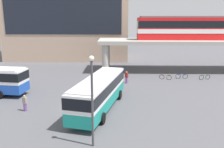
# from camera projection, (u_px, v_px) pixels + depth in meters

# --- Properties ---
(ground_plane) EXTENTS (120.00, 120.00, 0.00)m
(ground_plane) POSITION_uv_depth(u_px,v_px,m) (92.00, 82.00, 33.66)
(ground_plane) COLOR #515156
(station_building) EXTENTS (25.73, 12.80, 20.99)m
(station_building) POSITION_uv_depth(u_px,v_px,m) (69.00, 10.00, 52.48)
(station_building) COLOR tan
(station_building) RESTS_ON ground_plane
(elevated_platform) EXTENTS (33.42, 6.96, 5.30)m
(elevated_platform) POSITION_uv_depth(u_px,v_px,m) (198.00, 44.00, 39.90)
(elevated_platform) COLOR #ADA89E
(elevated_platform) RESTS_ON ground_plane
(train) EXTENTS (19.27, 2.96, 3.84)m
(train) POSITION_uv_depth(u_px,v_px,m) (196.00, 28.00, 39.31)
(train) COLOR red
(train) RESTS_ON elevated_platform
(bus_main) EXTENTS (4.99, 11.33, 3.22)m
(bus_main) POSITION_uv_depth(u_px,v_px,m) (99.00, 90.00, 23.11)
(bus_main) COLOR teal
(bus_main) RESTS_ON ground_plane
(bicycle_brown) EXTENTS (1.71, 0.65, 1.04)m
(bicycle_brown) POSITION_uv_depth(u_px,v_px,m) (165.00, 77.00, 35.02)
(bicycle_brown) COLOR black
(bicycle_brown) RESTS_ON ground_plane
(bicycle_green) EXTENTS (1.76, 0.47, 1.04)m
(bicycle_green) POSITION_uv_depth(u_px,v_px,m) (205.00, 77.00, 35.02)
(bicycle_green) COLOR black
(bicycle_green) RESTS_ON ground_plane
(bicycle_blue) EXTENTS (1.79, 0.07, 1.04)m
(bicycle_blue) POSITION_uv_depth(u_px,v_px,m) (182.00, 76.00, 35.54)
(bicycle_blue) COLOR black
(bicycle_blue) RESTS_ON ground_plane
(pedestrian_walking_across) EXTENTS (0.46, 0.38, 1.62)m
(pedestrian_walking_across) POSITION_uv_depth(u_px,v_px,m) (25.00, 104.00, 23.01)
(pedestrian_walking_across) COLOR #724C8C
(pedestrian_walking_across) RESTS_ON ground_plane
(pedestrian_waiting_near_stop) EXTENTS (0.43, 0.32, 1.71)m
(pedestrian_waiting_near_stop) POSITION_uv_depth(u_px,v_px,m) (8.00, 73.00, 35.52)
(pedestrian_waiting_near_stop) COLOR maroon
(pedestrian_waiting_near_stop) RESTS_ON ground_plane
(pedestrian_near_building) EXTENTS (0.46, 0.47, 1.67)m
(pedestrian_near_building) POSITION_uv_depth(u_px,v_px,m) (127.00, 78.00, 32.94)
(pedestrian_near_building) COLOR #724C8C
(pedestrian_near_building) RESTS_ON ground_plane
(lamp_post) EXTENTS (0.36, 0.36, 6.44)m
(lamp_post) POSITION_uv_depth(u_px,v_px,m) (92.00, 95.00, 15.97)
(lamp_post) COLOR #3F3F44
(lamp_post) RESTS_ON ground_plane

